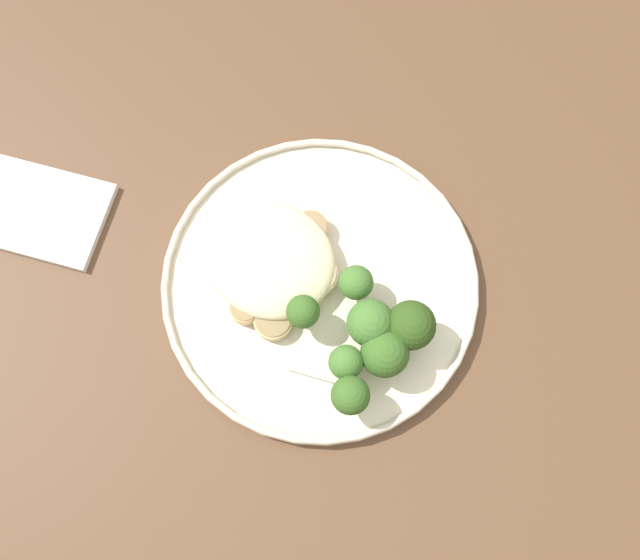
{
  "coord_description": "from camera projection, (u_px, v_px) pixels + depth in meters",
  "views": [
    {
      "loc": [
        -0.06,
        0.12,
        1.35
      ],
      "look_at": [
        0.03,
        -0.03,
        0.76
      ],
      "focal_mm": 38.45,
      "sensor_mm": 36.0,
      "label": 1
    }
  ],
  "objects": [
    {
      "name": "dinner_plate",
      "position": [
        320.0,
        284.0,
        0.63
      ],
      "size": [
        0.29,
        0.29,
        0.02
      ],
      "color": "beige",
      "rests_on": "wooden_dining_table"
    },
    {
      "name": "wooden_dining_table",
      "position": [
        329.0,
        349.0,
        0.7
      ],
      "size": [
        1.4,
        1.0,
        0.74
      ],
      "color": "brown",
      "rests_on": "ground"
    },
    {
      "name": "onion_sliver_pale_crescent",
      "position": [
        345.0,
        360.0,
        0.6
      ],
      "size": [
        0.04,
        0.01,
        0.0
      ],
      "primitive_type": "cube",
      "rotation": [
        0.0,
        0.0,
        0.03
      ],
      "color": "silver",
      "rests_on": "dinner_plate"
    },
    {
      "name": "seared_scallop_rear_pale",
      "position": [
        245.0,
        308.0,
        0.61
      ],
      "size": [
        0.03,
        0.03,
        0.01
      ],
      "color": "#DBB77A",
      "rests_on": "dinner_plate"
    },
    {
      "name": "broccoli_floret_tall_stalk",
      "position": [
        371.0,
        323.0,
        0.58
      ],
      "size": [
        0.04,
        0.04,
        0.06
      ],
      "color": "#7A994C",
      "rests_on": "dinner_plate"
    },
    {
      "name": "seared_scallop_half_hidden",
      "position": [
        272.0,
        291.0,
        0.61
      ],
      "size": [
        0.03,
        0.03,
        0.02
      ],
      "color": "#E5C689",
      "rests_on": "dinner_plate"
    },
    {
      "name": "broccoli_floret_left_leaning",
      "position": [
        411.0,
        326.0,
        0.58
      ],
      "size": [
        0.04,
        0.04,
        0.06
      ],
      "color": "#89A356",
      "rests_on": "dinner_plate"
    },
    {
      "name": "ground",
      "position": [
        325.0,
        413.0,
        1.33
      ],
      "size": [
        6.0,
        6.0,
        0.0
      ],
      "primitive_type": "plane",
      "color": "#2D2B28"
    },
    {
      "name": "seared_scallop_center_golden",
      "position": [
        318.0,
        276.0,
        0.62
      ],
      "size": [
        0.04,
        0.04,
        0.02
      ],
      "color": "beige",
      "rests_on": "dinner_plate"
    },
    {
      "name": "broccoli_floret_front_edge",
      "position": [
        346.0,
        363.0,
        0.57
      ],
      "size": [
        0.03,
        0.03,
        0.05
      ],
      "color": "#89A356",
      "rests_on": "dinner_plate"
    },
    {
      "name": "seared_scallop_front_small",
      "position": [
        271.0,
        262.0,
        0.62
      ],
      "size": [
        0.03,
        0.03,
        0.02
      ],
      "color": "#E5C689",
      "rests_on": "dinner_plate"
    },
    {
      "name": "broccoli_floret_beside_noodles",
      "position": [
        303.0,
        312.0,
        0.59
      ],
      "size": [
        0.03,
        0.03,
        0.05
      ],
      "color": "#7A994C",
      "rests_on": "dinner_plate"
    },
    {
      "name": "seared_scallop_left_edge",
      "position": [
        311.0,
        228.0,
        0.63
      ],
      "size": [
        0.03,
        0.03,
        0.01
      ],
      "color": "#DBB77A",
      "rests_on": "dinner_plate"
    },
    {
      "name": "folded_napkin",
      "position": [
        28.0,
        208.0,
        0.65
      ],
      "size": [
        0.17,
        0.13,
        0.01
      ],
      "primitive_type": "cube",
      "rotation": [
        0.0,
        0.0,
        0.28
      ],
      "color": "white",
      "rests_on": "wooden_dining_table"
    },
    {
      "name": "onion_sliver_long_sliver",
      "position": [
        366.0,
        333.0,
        0.61
      ],
      "size": [
        0.05,
        0.03,
        0.0
      ],
      "primitive_type": "cube",
      "rotation": [
        0.0,
        0.0,
        5.72
      ],
      "color": "silver",
      "rests_on": "dinner_plate"
    },
    {
      "name": "seared_scallop_tiny_bay",
      "position": [
        248.0,
        259.0,
        0.62
      ],
      "size": [
        0.04,
        0.04,
        0.01
      ],
      "color": "#DBB77A",
      "rests_on": "dinner_plate"
    },
    {
      "name": "broccoli_floret_split_head",
      "position": [
        358.0,
        284.0,
        0.6
      ],
      "size": [
        0.03,
        0.03,
        0.04
      ],
      "color": "#89A356",
      "rests_on": "dinner_plate"
    },
    {
      "name": "onion_sliver_short_strip",
      "position": [
        315.0,
        374.0,
        0.6
      ],
      "size": [
        0.05,
        0.02,
        0.0
      ],
      "primitive_type": "cube",
      "rotation": [
        0.0,
        0.0,
        0.27
      ],
      "color": "silver",
      "rests_on": "dinner_plate"
    },
    {
      "name": "broccoli_floret_near_rim",
      "position": [
        385.0,
        353.0,
        0.57
      ],
      "size": [
        0.04,
        0.04,
        0.05
      ],
      "color": "#89A356",
      "rests_on": "dinner_plate"
    },
    {
      "name": "noodle_bed",
      "position": [
        271.0,
        260.0,
        0.61
      ],
      "size": [
        0.12,
        0.11,
        0.03
      ],
      "color": "beige",
      "rests_on": "dinner_plate"
    },
    {
      "name": "seared_scallop_on_noodles",
      "position": [
        273.0,
        321.0,
        0.61
      ],
      "size": [
        0.03,
        0.03,
        0.01
      ],
      "color": "#DBB77A",
      "rests_on": "dinner_plate"
    },
    {
      "name": "broccoli_floret_right_tilted",
      "position": [
        350.0,
        396.0,
        0.56
      ],
      "size": [
        0.03,
        0.03,
        0.06
      ],
      "color": "#7A994C",
      "rests_on": "dinner_plate"
    }
  ]
}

